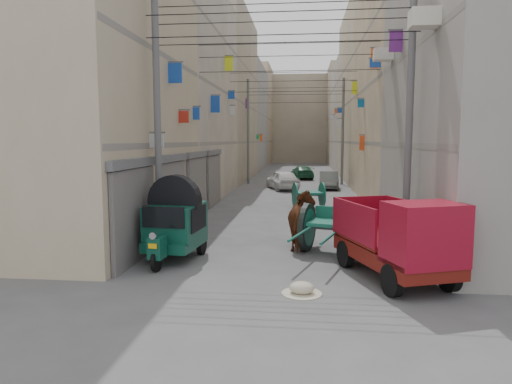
# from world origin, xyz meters

# --- Properties ---
(ground) EXTENTS (140.00, 140.00, 0.00)m
(ground) POSITION_xyz_m (0.00, 0.00, 0.00)
(ground) COLOR #4B4C4E
(ground) RESTS_ON ground
(building_row_left) EXTENTS (8.00, 62.00, 14.00)m
(building_row_left) POSITION_xyz_m (-8.00, 34.13, 6.46)
(building_row_left) COLOR #BDA98F
(building_row_left) RESTS_ON ground
(building_row_right) EXTENTS (8.00, 62.00, 14.00)m
(building_row_right) POSITION_xyz_m (8.00, 34.13, 6.46)
(building_row_right) COLOR gray
(building_row_right) RESTS_ON ground
(end_cap_building) EXTENTS (22.00, 10.00, 13.00)m
(end_cap_building) POSITION_xyz_m (0.00, 66.00, 6.50)
(end_cap_building) COLOR tan
(end_cap_building) RESTS_ON ground
(shutters_left) EXTENTS (0.18, 14.40, 2.88)m
(shutters_left) POSITION_xyz_m (-3.92, 10.38, 1.49)
(shutters_left) COLOR #4D4D52
(shutters_left) RESTS_ON ground
(signboards) EXTENTS (8.22, 40.52, 5.67)m
(signboards) POSITION_xyz_m (-0.01, 21.66, 3.43)
(signboards) COLOR #1949B1
(signboards) RESTS_ON ground
(ac_units) EXTENTS (0.70, 6.55, 3.35)m
(ac_units) POSITION_xyz_m (3.65, 7.67, 7.43)
(ac_units) COLOR silver
(ac_units) RESTS_ON ground
(utility_poles) EXTENTS (7.40, 22.20, 8.00)m
(utility_poles) POSITION_xyz_m (0.00, 17.00, 4.00)
(utility_poles) COLOR #5B5C5E
(utility_poles) RESTS_ON ground
(overhead_cables) EXTENTS (7.40, 22.52, 1.12)m
(overhead_cables) POSITION_xyz_m (0.00, 14.40, 6.77)
(overhead_cables) COLOR black
(overhead_cables) RESTS_ON ground
(auto_rickshaw) EXTENTS (1.66, 2.66, 1.83)m
(auto_rickshaw) POSITION_xyz_m (-2.91, 5.26, 1.08)
(auto_rickshaw) COLOR black
(auto_rickshaw) RESTS_ON ground
(tonga_cart) EXTENTS (2.12, 3.47, 1.47)m
(tonga_cart) POSITION_xyz_m (1.47, 6.40, 0.76)
(tonga_cart) COLOR black
(tonga_cart) RESTS_ON ground
(mini_truck) EXTENTS (2.72, 3.94, 2.03)m
(mini_truck) POSITION_xyz_m (3.03, 3.60, 0.98)
(mini_truck) COLOR black
(mini_truck) RESTS_ON ground
(second_cart) EXTENTS (1.70, 1.58, 1.28)m
(second_cart) POSITION_xyz_m (0.96, 15.52, 0.68)
(second_cart) COLOR #145846
(second_cart) RESTS_ON ground
(feed_sack) EXTENTS (0.55, 0.44, 0.28)m
(feed_sack) POSITION_xyz_m (0.69, 2.62, 0.14)
(feed_sack) COLOR #BDB59D
(feed_sack) RESTS_ON ground
(horse) EXTENTS (1.06, 2.12, 1.74)m
(horse) POSITION_xyz_m (0.69, 7.00, 0.87)
(horse) COLOR brown
(horse) RESTS_ON ground
(distant_car_white) EXTENTS (2.77, 4.21, 1.33)m
(distant_car_white) POSITION_xyz_m (-0.75, 24.07, 0.67)
(distant_car_white) COLOR white
(distant_car_white) RESTS_ON ground
(distant_car_grey) EXTENTS (1.39, 3.70, 1.21)m
(distant_car_grey) POSITION_xyz_m (2.45, 24.90, 0.60)
(distant_car_grey) COLOR #4F5452
(distant_car_grey) RESTS_ON ground
(distant_car_green) EXTENTS (2.26, 4.12, 1.13)m
(distant_car_green) POSITION_xyz_m (0.57, 32.93, 0.57)
(distant_car_green) COLOR #1E5939
(distant_car_green) RESTS_ON ground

